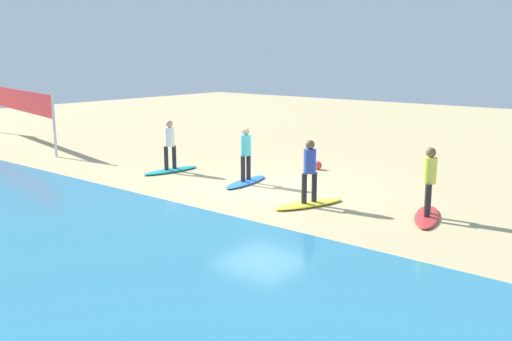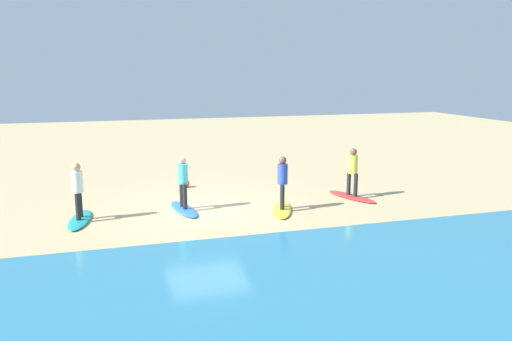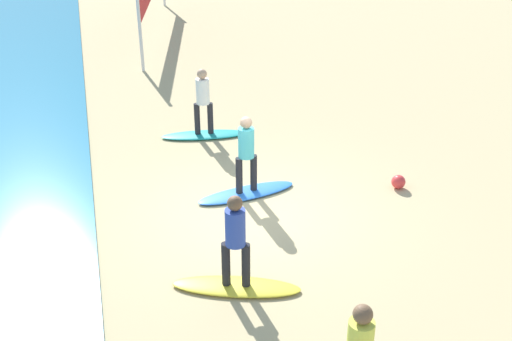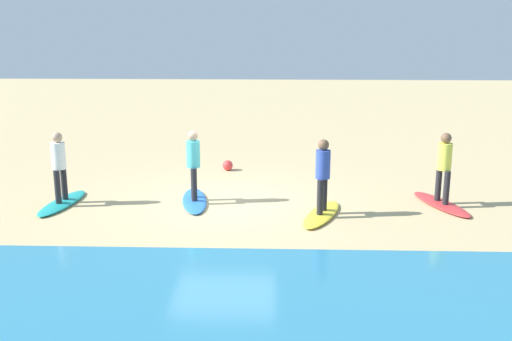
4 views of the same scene
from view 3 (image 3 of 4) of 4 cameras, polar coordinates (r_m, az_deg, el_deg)
The scene contains 8 objects.
ground_plane at distance 12.45m, azimuth -0.32°, elevation -3.75°, with size 60.00×60.00×0.00m, color tan.
surfboard_yellow at distance 10.45m, azimuth -1.78°, elevation -10.39°, with size 2.10×0.56×0.09m, color yellow.
surfer_yellow at distance 9.87m, azimuth -1.87°, elevation -5.84°, with size 0.32×0.44×1.64m.
surfboard_blue at distance 13.02m, azimuth -0.85°, elevation -2.02°, with size 2.10×0.56×0.09m, color blue.
surfer_blue at distance 12.56m, azimuth -0.89°, elevation 1.92°, with size 0.32×0.46×1.64m.
surfboard_teal at distance 15.65m, azimuth -4.66°, elevation 3.22°, with size 2.10×0.56×0.09m, color teal.
surfer_teal at distance 15.27m, azimuth -4.80°, elevation 6.61°, with size 0.32×0.46×1.64m.
beach_ball at distance 13.55m, azimuth 12.69°, elevation -1.00°, with size 0.29×0.29×0.29m, color #E53838.
Camera 3 is at (-10.30, 2.68, 6.46)m, focal length 44.47 mm.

